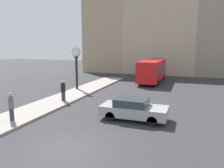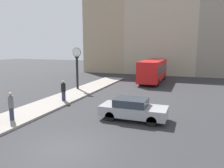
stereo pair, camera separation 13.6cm
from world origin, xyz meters
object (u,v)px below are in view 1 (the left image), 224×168
object	(u,v)px
street_clock	(77,67)
bus_distant	(152,70)
pedestrian_grey_jacket	(11,106)
pedestrian_black_jacket	(63,91)
sedan_car	(133,109)

from	to	relation	value
street_clock	bus_distant	bearing A→B (deg)	51.13
pedestrian_grey_jacket	street_clock	bearing A→B (deg)	96.57
pedestrian_black_jacket	bus_distant	bearing A→B (deg)	68.72
bus_distant	pedestrian_black_jacket	size ratio (longest dim) A/B	5.13
street_clock	pedestrian_black_jacket	world-z (taller)	street_clock
sedan_car	pedestrian_black_jacket	bearing A→B (deg)	161.33
pedestrian_black_jacket	sedan_car	bearing A→B (deg)	-18.67
street_clock	pedestrian_grey_jacket	world-z (taller)	street_clock
bus_distant	street_clock	distance (m)	11.13
bus_distant	pedestrian_black_jacket	xyz separation A→B (m)	(-5.41, -13.89, -0.67)
bus_distant	pedestrian_black_jacket	distance (m)	14.92
sedan_car	pedestrian_grey_jacket	xyz separation A→B (m)	(-7.23, -3.26, 0.36)
pedestrian_black_jacket	street_clock	bearing A→B (deg)	106.47
sedan_car	pedestrian_grey_jacket	bearing A→B (deg)	-155.73
bus_distant	pedestrian_black_jacket	world-z (taller)	bus_distant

